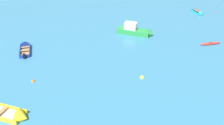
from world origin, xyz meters
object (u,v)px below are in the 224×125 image
rowboat_turquoise_midfield_right (198,12)px  mooring_buoy_central (216,12)px  motor_launch_green_far_back (136,31)px  rowboat_deep_blue_back_row_right (25,47)px  kayak_red_near_left (210,43)px  mooring_buoy_midfield (142,78)px  rowboat_yellow_near_right (15,116)px  mooring_buoy_far_field (33,82)px

rowboat_turquoise_midfield_right → mooring_buoy_central: 3.55m
motor_launch_green_far_back → mooring_buoy_central: bearing=23.8°
rowboat_deep_blue_back_row_right → rowboat_turquoise_midfield_right: (28.83, 9.32, 0.07)m
kayak_red_near_left → mooring_buoy_midfield: kayak_red_near_left is taller
mooring_buoy_midfield → rowboat_yellow_near_right: bearing=-160.9°
motor_launch_green_far_back → mooring_buoy_far_field: size_ratio=12.86×
mooring_buoy_far_field → mooring_buoy_midfield: 11.69m
mooring_buoy_far_field → mooring_buoy_central: bearing=30.1°
rowboat_deep_blue_back_row_right → rowboat_yellow_near_right: bearing=-86.6°
rowboat_turquoise_midfield_right → mooring_buoy_far_field: rowboat_turquoise_midfield_right is taller
mooring_buoy_far_field → rowboat_yellow_near_right: bearing=-99.7°
rowboat_yellow_near_right → rowboat_turquoise_midfield_right: size_ratio=1.47×
rowboat_turquoise_midfield_right → mooring_buoy_midfield: rowboat_turquoise_midfield_right is taller
kayak_red_near_left → rowboat_yellow_near_right: (-23.93, -10.83, 0.06)m
rowboat_yellow_near_right → mooring_buoy_far_field: size_ratio=11.09×
motor_launch_green_far_back → rowboat_deep_blue_back_row_right: 15.73m
rowboat_yellow_near_right → mooring_buoy_far_field: 5.59m
motor_launch_green_far_back → mooring_buoy_far_field: (-13.82, -10.36, -0.55)m
motor_launch_green_far_back → rowboat_deep_blue_back_row_right: bearing=-171.9°
rowboat_turquoise_midfield_right → mooring_buoy_central: rowboat_turquoise_midfield_right is taller
rowboat_yellow_near_right → mooring_buoy_midfield: rowboat_yellow_near_right is taller
rowboat_deep_blue_back_row_right → mooring_buoy_far_field: size_ratio=10.18×
motor_launch_green_far_back → rowboat_yellow_near_right: motor_launch_green_far_back is taller
mooring_buoy_far_field → mooring_buoy_midfield: mooring_buoy_midfield is taller
motor_launch_green_far_back → kayak_red_near_left: 10.47m
rowboat_yellow_near_right → mooring_buoy_central: size_ratio=14.63×
rowboat_yellow_near_right → rowboat_turquoise_midfield_right: 36.22m
kayak_red_near_left → mooring_buoy_far_field: 23.60m
rowboat_turquoise_midfield_right → mooring_buoy_midfield: (-15.44, -18.61, -0.26)m
motor_launch_green_far_back → rowboat_yellow_near_right: (-14.76, -15.87, -0.35)m
kayak_red_near_left → rowboat_turquoise_midfield_right: bearing=71.4°
rowboat_yellow_near_right → mooring_buoy_central: (31.54, 23.28, -0.20)m
motor_launch_green_far_back → rowboat_deep_blue_back_row_right: size_ratio=1.26×
kayak_red_near_left → rowboat_deep_blue_back_row_right: 24.90m
mooring_buoy_far_field → mooring_buoy_midfield: size_ratio=0.89×
rowboat_deep_blue_back_row_right → mooring_buoy_midfield: rowboat_deep_blue_back_row_right is taller
motor_launch_green_far_back → kayak_red_near_left: motor_launch_green_far_back is taller
rowboat_turquoise_midfield_right → mooring_buoy_far_field: size_ratio=7.55×
rowboat_turquoise_midfield_right → mooring_buoy_midfield: bearing=-129.7°
kayak_red_near_left → mooring_buoy_central: 14.59m
motor_launch_green_far_back → mooring_buoy_central: motor_launch_green_far_back is taller
kayak_red_near_left → mooring_buoy_central: kayak_red_near_left is taller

